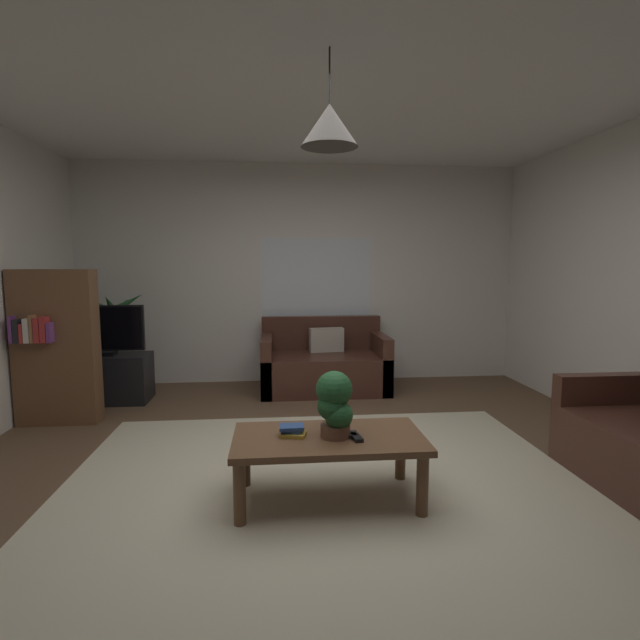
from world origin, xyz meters
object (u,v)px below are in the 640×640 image
potted_plant_on_table (335,403)px  pendant_lamp (329,125)px  tv_stand (106,378)px  couch_under_window (324,366)px  book_on_table_2 (292,427)px  remote_on_table_0 (356,437)px  bookshelf_corner (56,347)px  potted_palm_corner (114,348)px  book_on_table_0 (293,434)px  coffee_table (328,446)px  tv (102,330)px  book_on_table_1 (292,430)px  remote_on_table_1 (344,436)px

potted_plant_on_table → pendant_lamp: 1.61m
tv_stand → couch_under_window: bearing=6.7°
book_on_table_2 → pendant_lamp: bearing=-6.5°
remote_on_table_0 → bookshelf_corner: (-2.45, 1.71, 0.29)m
book_on_table_2 → potted_palm_corner: size_ratio=0.13×
book_on_table_2 → pendant_lamp: 1.78m
potted_plant_on_table → book_on_table_0: bearing=172.2°
book_on_table_0 → book_on_table_2: bearing=137.9°
coffee_table → book_on_table_2: size_ratio=7.85×
coffee_table → potted_plant_on_table: 0.27m
coffee_table → potted_palm_corner: bearing=127.6°
book_on_table_2 → tv: tv is taller
book_on_table_1 → book_on_table_2: 0.02m
book_on_table_0 → potted_palm_corner: (-1.95, 2.79, 0.07)m
remote_on_table_0 → potted_plant_on_table: (-0.12, 0.04, 0.20)m
coffee_table → book_on_table_0: size_ratio=7.75×
remote_on_table_0 → book_on_table_0: bearing=-19.9°
remote_on_table_0 → tv: 3.28m
remote_on_table_0 → remote_on_table_1: same height
couch_under_window → book_on_table_2: couch_under_window is taller
potted_plant_on_table → bookshelf_corner: (-2.32, 1.67, 0.09)m
book_on_table_0 → potted_palm_corner: potted_palm_corner is taller
bookshelf_corner → book_on_table_0: bearing=-38.3°
remote_on_table_1 → potted_plant_on_table: 0.21m
book_on_table_1 → potted_palm_corner: size_ratio=0.10×
remote_on_table_1 → bookshelf_corner: size_ratio=0.11×
book_on_table_1 → remote_on_table_0: 0.39m
potted_plant_on_table → potted_palm_corner: (-2.19, 2.82, -0.13)m
couch_under_window → pendant_lamp: 3.25m
coffee_table → tv: size_ratio=1.37×
couch_under_window → remote_on_table_1: couch_under_window is taller
pendant_lamp → tv: bearing=132.4°
book_on_table_0 → pendant_lamp: bearing=-4.4°
book_on_table_1 → tv: 2.97m
book_on_table_2 → bookshelf_corner: size_ratio=0.11×
remote_on_table_1 → tv_stand: bearing=-141.4°
pendant_lamp → potted_plant_on_table: bearing=-25.1°
couch_under_window → bookshelf_corner: 2.73m
remote_on_table_1 → tv_stand: size_ratio=0.18×
book_on_table_1 → pendant_lamp: pendant_lamp is taller
book_on_table_0 → book_on_table_1: (-0.01, 0.01, 0.02)m
book_on_table_0 → remote_on_table_0: (0.37, -0.07, 0.00)m
tv → tv_stand: bearing=90.0°
coffee_table → book_on_table_1: size_ratio=10.13×
book_on_table_0 → bookshelf_corner: size_ratio=0.11×
couch_under_window → book_on_table_1: size_ratio=12.47×
tv → potted_plant_on_table: bearing=-47.3°
book_on_table_2 → potted_palm_corner: potted_palm_corner is taller
book_on_table_1 → bookshelf_corner: (-2.07, 1.63, 0.27)m
book_on_table_0 → remote_on_table_0: 0.38m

